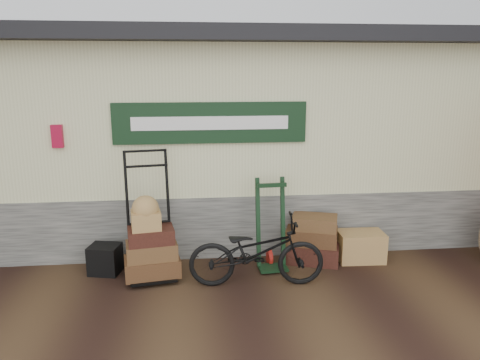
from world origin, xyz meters
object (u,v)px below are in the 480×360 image
black_trunk (105,259)px  bicycle (256,248)px  porter_trolley (149,214)px  green_barrow (271,224)px  wicker_hamper (360,246)px  suitcase_stack (312,238)px

black_trunk → bicycle: (1.95, -0.57, 0.30)m
porter_trolley → bicycle: porter_trolley is taller
green_barrow → black_trunk: size_ratio=3.21×
wicker_hamper → black_trunk: 3.53m
black_trunk → suitcase_stack: bearing=2.0°
suitcase_stack → porter_trolley: bearing=-174.7°
suitcase_stack → bicycle: bearing=-142.9°
porter_trolley → suitcase_stack: bearing=-3.8°
porter_trolley → black_trunk: bearing=161.0°
bicycle → black_trunk: bearing=77.0°
porter_trolley → green_barrow: bearing=-7.3°
green_barrow → wicker_hamper: (1.31, 0.11, -0.41)m
black_trunk → wicker_hamper: bearing=0.8°
wicker_hamper → green_barrow: bearing=-175.3°
suitcase_stack → wicker_hamper: suitcase_stack is taller
suitcase_stack → green_barrow: bearing=-165.6°
porter_trolley → suitcase_stack: 2.28m
bicycle → suitcase_stack: bearing=-49.6°
porter_trolley → black_trunk: porter_trolley is taller
black_trunk → porter_trolley: bearing=-9.9°
green_barrow → bicycle: (-0.27, -0.51, -0.13)m
green_barrow → suitcase_stack: (0.61, 0.16, -0.28)m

